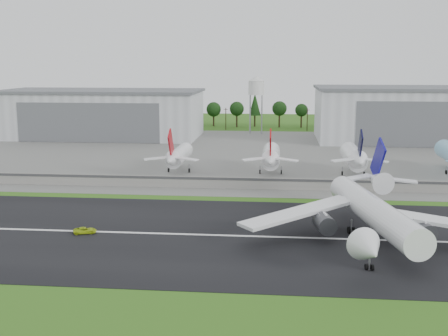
# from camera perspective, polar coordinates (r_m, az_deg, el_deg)

# --- Properties ---
(ground) EXTENTS (600.00, 600.00, 0.00)m
(ground) POSITION_cam_1_polar(r_m,az_deg,el_deg) (110.06, 1.84, -8.54)
(ground) COLOR #2D6217
(ground) RESTS_ON ground
(runway) EXTENTS (320.00, 60.00, 0.10)m
(runway) POSITION_cam_1_polar(r_m,az_deg,el_deg) (119.52, 2.16, -6.94)
(runway) COLOR black
(runway) RESTS_ON ground
(runway_centerline) EXTENTS (220.00, 1.00, 0.02)m
(runway_centerline) POSITION_cam_1_polar(r_m,az_deg,el_deg) (119.50, 2.16, -6.92)
(runway_centerline) COLOR white
(runway_centerline) RESTS_ON runway
(apron) EXTENTS (320.00, 150.00, 0.10)m
(apron) POSITION_cam_1_polar(r_m,az_deg,el_deg) (226.73, 3.83, 1.46)
(apron) COLOR slate
(apron) RESTS_ON ground
(blast_fence) EXTENTS (240.00, 0.61, 3.50)m
(blast_fence) POSITION_cam_1_polar(r_m,az_deg,el_deg) (162.54, 3.11, -1.57)
(blast_fence) COLOR gray
(blast_fence) RESTS_ON ground
(hangar_west) EXTENTS (97.00, 44.00, 23.20)m
(hangar_west) POSITION_cam_1_polar(r_m,az_deg,el_deg) (283.33, -12.31, 5.44)
(hangar_west) COLOR silver
(hangar_west) RESTS_ON ground
(hangar_east) EXTENTS (102.00, 47.00, 25.20)m
(hangar_east) POSITION_cam_1_polar(r_m,az_deg,el_deg) (278.23, 19.86, 5.17)
(hangar_east) COLOR silver
(hangar_east) RESTS_ON ground
(water_tower) EXTENTS (8.40, 8.40, 29.40)m
(water_tower) POSITION_cam_1_polar(r_m,az_deg,el_deg) (289.21, 3.30, 8.34)
(water_tower) COLOR #99999E
(water_tower) RESTS_ON ground
(utility_poles) EXTENTS (230.00, 3.00, 12.00)m
(utility_poles) POSITION_cam_1_polar(r_m,az_deg,el_deg) (305.96, 4.30, 3.84)
(utility_poles) COLOR black
(utility_poles) RESTS_ON ground
(treeline) EXTENTS (320.00, 16.00, 22.00)m
(treeline) POSITION_cam_1_polar(r_m,az_deg,el_deg) (320.85, 4.36, 4.15)
(treeline) COLOR black
(treeline) RESTS_ON ground
(main_airliner) EXTENTS (56.29, 59.02, 18.17)m
(main_airliner) POSITION_cam_1_polar(r_m,az_deg,el_deg) (119.19, 14.93, -4.93)
(main_airliner) COLOR white
(main_airliner) RESTS_ON runway
(ground_vehicle) EXTENTS (5.33, 3.65, 1.36)m
(ground_vehicle) POSITION_cam_1_polar(r_m,az_deg,el_deg) (124.66, -13.95, -6.16)
(ground_vehicle) COLOR #AAC617
(ground_vehicle) RESTS_ON runway
(parked_jet_red_a) EXTENTS (7.36, 31.29, 16.42)m
(parked_jet_red_a) POSITION_cam_1_polar(r_m,az_deg,el_deg) (185.71, -4.71, 1.25)
(parked_jet_red_a) COLOR white
(parked_jet_red_a) RESTS_ON ground
(parked_jet_red_b) EXTENTS (7.36, 31.29, 16.70)m
(parked_jet_red_b) POSITION_cam_1_polar(r_m,az_deg,el_deg) (182.79, 4.77, 1.18)
(parked_jet_red_b) COLOR white
(parked_jet_red_b) RESTS_ON ground
(parked_jet_navy) EXTENTS (7.36, 31.29, 16.87)m
(parked_jet_navy) POSITION_cam_1_polar(r_m,az_deg,el_deg) (184.40, 13.11, 1.07)
(parked_jet_navy) COLOR white
(parked_jet_navy) RESTS_ON ground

